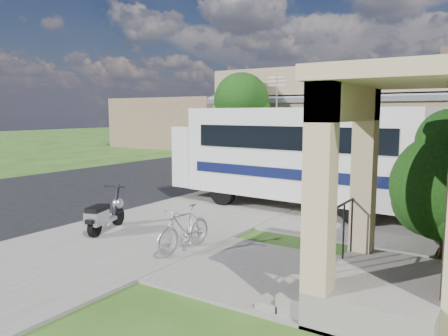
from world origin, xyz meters
The scene contains 17 objects.
ground centered at (0.00, 0.00, 0.00)m, with size 120.00×120.00×0.00m, color #213D10.
street_slab centered at (-7.50, 10.00, 0.01)m, with size 9.00×80.00×0.02m, color black.
sidewalk_slab centered at (-1.00, 10.00, 0.03)m, with size 4.00×80.00×0.06m, color #636059.
driveway_slab centered at (1.50, 4.50, 0.03)m, with size 7.00×6.00×0.05m, color #636059.
walk_slab centered at (3.00, -1.00, 0.03)m, with size 4.00×3.00×0.05m, color #636059.
warehouse centered at (0.00, 13.97, 1.99)m, with size 12.50×8.40×5.04m.
distant_bldg_far centered at (-17.00, 22.00, 2.00)m, with size 10.00×8.00×4.00m, color brown.
distant_bldg_near centered at (-15.00, 34.00, 1.60)m, with size 8.00×7.00×3.20m, color #856E53.
street_tree_a centered at (-3.70, 9.05, 3.25)m, with size 2.44×2.40×4.58m.
street_tree_b centered at (-3.70, 19.05, 3.39)m, with size 2.44×2.40×4.73m.
street_tree_c centered at (-3.70, 28.05, 3.10)m, with size 2.44×2.40×4.42m.
motorhome centered at (0.87, 4.29, 1.67)m, with size 7.68×2.77×3.88m.
scooter centered at (-1.70, -0.77, 0.46)m, with size 0.77×1.52×1.02m.
bicycle centered at (0.74, -0.88, 0.46)m, with size 0.44×1.54×0.93m, color #A2A3AA.
pickup_truck centered at (-6.09, 13.20, 0.76)m, with size 2.53×5.49×1.53m, color silver.
van centered at (-6.39, 20.47, 0.82)m, with size 2.30×5.66×1.64m, color silver.
garden_hose centered at (3.50, -0.34, 0.09)m, with size 0.39×0.39×0.18m, color #13621B.
Camera 1 is at (6.02, -7.58, 2.82)m, focal length 35.00 mm.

